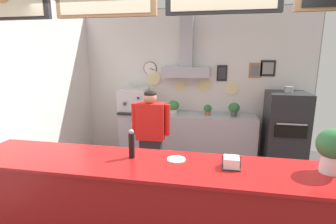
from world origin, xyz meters
TOP-DOWN VIEW (x-y plane):
  - back_wall_assembly at (-0.01, 2.60)m, footprint 4.57×3.05m
  - service_counter at (0.00, -0.40)m, footprint 3.58×0.68m
  - back_prep_counter at (-0.06, 2.38)m, footprint 2.60×0.59m
  - pizza_oven at (1.69, 2.23)m, footprint 0.66×0.76m
  - shop_worker at (-0.44, 1.09)m, footprint 0.58×0.23m
  - espresso_machine at (-1.12, 2.35)m, footprint 0.54×0.54m
  - potted_rosemary at (0.33, 2.37)m, footprint 0.16×0.16m
  - potted_sage at (0.81, 2.35)m, footprint 0.20×0.20m
  - potted_oregano at (-0.81, 2.41)m, footprint 0.16×0.16m
  - potted_thyme at (-0.33, 2.41)m, footprint 0.22×0.22m
  - condiment_plate at (0.16, -0.29)m, footprint 0.17×0.17m
  - napkin_holder at (0.65, -0.36)m, footprint 0.16×0.15m
  - basil_vase at (1.43, -0.30)m, footprint 0.25×0.25m
  - pepper_grinder at (-0.25, -0.31)m, footprint 0.05×0.05m

SIDE VIEW (x-z plane):
  - back_prep_counter at x=-0.06m, z-range -0.01..0.91m
  - service_counter at x=0.00m, z-range 0.00..1.10m
  - pizza_oven at x=1.69m, z-range -0.05..1.46m
  - shop_worker at x=-0.44m, z-range 0.05..1.59m
  - potted_rosemary at x=0.33m, z-range 0.93..1.13m
  - potted_oregano at x=-0.81m, z-range 0.93..1.14m
  - potted_thyme at x=-0.33m, z-range 0.93..1.18m
  - potted_sage at x=0.81m, z-range 0.94..1.19m
  - condiment_plate at x=0.16m, z-range 1.10..1.11m
  - napkin_holder at x=0.65m, z-range 1.09..1.19m
  - espresso_machine at x=-1.12m, z-range 0.91..1.38m
  - pepper_grinder at x=-0.25m, z-range 1.09..1.37m
  - basil_vase at x=1.43m, z-range 1.11..1.48m
  - back_wall_assembly at x=-0.01m, z-range 0.10..3.01m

